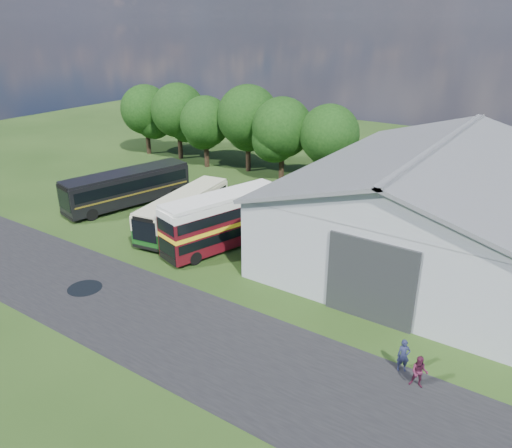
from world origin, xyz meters
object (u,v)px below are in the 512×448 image
Objects in this scene: bus_dark_single at (127,187)px; visitor_b at (419,372)px; bus_green_single at (184,210)px; visitor_a at (403,356)px; bus_maroon_double at (223,221)px; storage_shed at (435,195)px.

visitor_b is (30.02, -9.46, -0.91)m from bus_dark_single.
bus_green_single is 22.40m from visitor_a.
visitor_a is at bearing -28.53° from bus_green_single.
bus_green_single reaches higher than visitor_b.
visitor_b is at bearing -3.89° from bus_dark_single.
bus_maroon_double reaches higher than visitor_a.
storage_shed is at bearing 50.53° from bus_maroon_double.
bus_green_single is 23.62m from visitor_b.
bus_dark_single reaches higher than visitor_b.
visitor_a reaches higher than visitor_b.
storage_shed is 19.64m from bus_green_single.
visitor_a is 1.27m from visitor_b.
bus_green_single is at bearing 131.73° from visitor_a.
storage_shed is 15.81m from bus_maroon_double.
bus_dark_single is 7.30× the size of visitor_b.
bus_green_single is at bearing 147.21° from visitor_b.
storage_shed reaches higher than bus_maroon_double.
visitor_b is at bearing -6.82° from bus_maroon_double.
bus_green_single reaches higher than visitor_a.
visitor_b is (1.02, -0.76, -0.03)m from visitor_a.
visitor_a is (16.15, -6.49, -1.24)m from bus_maroon_double.
bus_dark_single is 31.49m from visitor_b.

